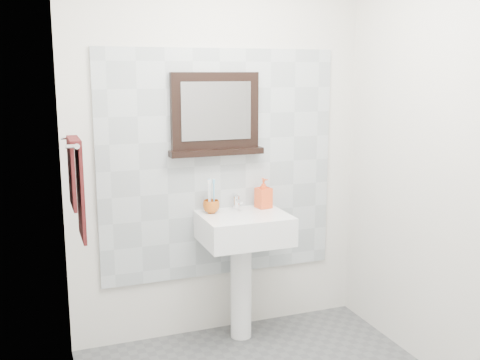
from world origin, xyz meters
name	(u,v)px	position (x,y,z in m)	size (l,w,h in m)	color
back_wall	(219,150)	(0.00, 1.10, 1.25)	(2.00, 0.01, 2.50)	silver
front_wall	(455,245)	(0.00, -1.10, 1.25)	(2.00, 0.01, 2.50)	silver
left_wall	(75,195)	(-1.00, 0.00, 1.25)	(0.01, 2.20, 2.50)	silver
right_wall	(460,167)	(1.00, 0.00, 1.25)	(0.01, 2.20, 2.50)	silver
splashback	(220,165)	(0.00, 1.09, 1.15)	(1.60, 0.02, 1.50)	#ACB6BA
pedestal_sink	(244,242)	(0.09, 0.87, 0.68)	(0.55, 0.44, 0.96)	white
toothbrush_cup	(211,207)	(-0.10, 0.97, 0.90)	(0.11, 0.11, 0.08)	#B65515
toothbrushes	(211,194)	(-0.10, 0.98, 0.98)	(0.05, 0.04, 0.21)	white
soap_dispenser	(264,193)	(0.27, 0.98, 0.96)	(0.09, 0.09, 0.20)	red
framed_mirror	(215,116)	(-0.04, 1.06, 1.47)	(0.62, 0.11, 0.53)	black
towel_bar	(73,142)	(-0.95, 0.69, 1.39)	(0.07, 0.40, 0.03)	silver
hand_towel	(77,181)	(-0.94, 0.69, 1.18)	(0.06, 0.30, 0.55)	#340E0F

